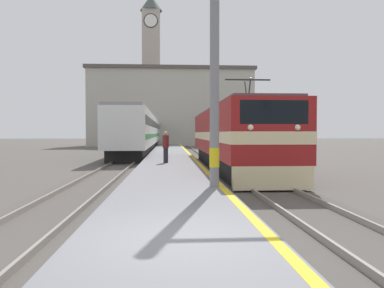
% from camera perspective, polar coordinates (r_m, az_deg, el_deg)
% --- Properties ---
extents(ground_plane, '(200.00, 200.00, 0.00)m').
position_cam_1_polar(ground_plane, '(35.93, -3.39, -1.52)').
color(ground_plane, '#514C47').
extents(platform, '(3.35, 140.00, 0.36)m').
position_cam_1_polar(platform, '(30.93, -3.37, -1.71)').
color(platform, slate).
rests_on(platform, ground).
extents(rail_track_near, '(2.83, 140.00, 0.16)m').
position_cam_1_polar(rail_track_near, '(31.14, 2.92, -1.96)').
color(rail_track_near, '#514C47').
rests_on(rail_track_near, ground).
extents(rail_track_far, '(2.84, 140.00, 0.16)m').
position_cam_1_polar(rail_track_far, '(31.08, -8.97, -1.98)').
color(rail_track_far, '#514C47').
rests_on(rail_track_far, ground).
extents(locomotive_train, '(2.92, 17.10, 4.41)m').
position_cam_1_polar(locomotive_train, '(21.02, 6.05, 1.01)').
color(locomotive_train, black).
rests_on(locomotive_train, ground).
extents(passenger_train, '(2.92, 49.39, 3.94)m').
position_cam_1_polar(passenger_train, '(48.14, -7.05, 1.82)').
color(passenger_train, black).
rests_on(passenger_train, ground).
extents(catenary_mast, '(2.41, 0.31, 7.62)m').
position_cam_1_polar(catenary_mast, '(11.76, 3.77, 11.90)').
color(catenary_mast, gray).
rests_on(catenary_mast, platform).
extents(person_on_platform, '(0.34, 0.34, 1.75)m').
position_cam_1_polar(person_on_platform, '(20.79, -4.03, -0.33)').
color(person_on_platform, '#23232D').
rests_on(person_on_platform, platform).
extents(clock_tower, '(3.80, 3.80, 25.95)m').
position_cam_1_polar(clock_tower, '(66.92, -6.22, 11.70)').
color(clock_tower, '#ADA393').
rests_on(clock_tower, ground).
extents(station_building, '(25.87, 7.15, 12.15)m').
position_cam_1_polar(station_building, '(59.55, -3.20, 5.63)').
color(station_building, '#B7B2A3').
rests_on(station_building, ground).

